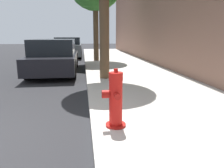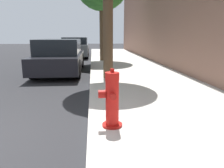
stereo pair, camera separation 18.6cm
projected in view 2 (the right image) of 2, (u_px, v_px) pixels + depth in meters
The scene contains 4 objects.
sidewalk_slab at pixel (204, 136), 3.13m from camera, with size 3.33×40.00×0.15m.
fire_hydrant at pixel (112, 100), 3.21m from camera, with size 0.36×0.37×0.87m.
parked_car_near at pixel (60, 56), 8.89m from camera, with size 1.76×4.48×1.35m.
parked_car_mid at pixel (76, 47), 15.41m from camera, with size 1.81×4.17×1.38m.
Camera 2 is at (2.00, -2.77, 1.48)m, focal length 35.00 mm.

